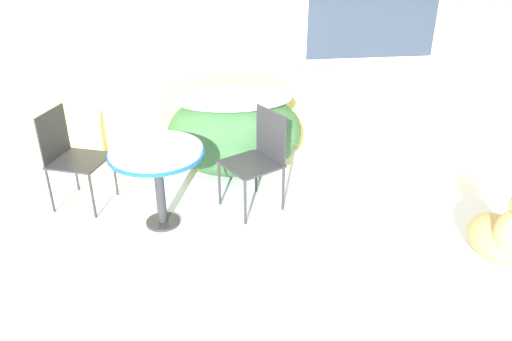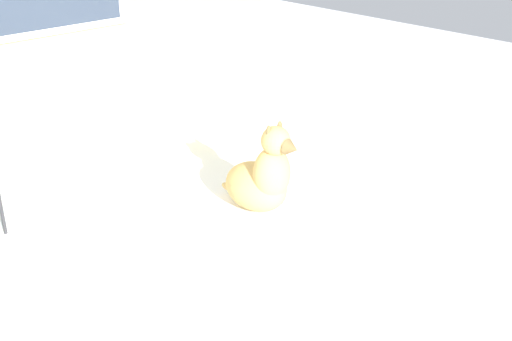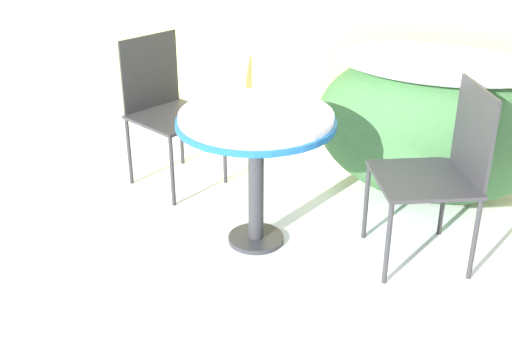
% 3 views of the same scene
% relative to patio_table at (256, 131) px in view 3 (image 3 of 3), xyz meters
% --- Properties ---
extents(shrub_left, '(1.35, 0.90, 0.87)m').
position_rel_patio_table_xyz_m(shrub_left, '(0.71, 0.89, -0.15)').
color(shrub_left, '#386638').
rests_on(shrub_left, ground_plane).
extents(patio_table, '(0.78, 0.78, 0.72)m').
position_rel_patio_table_xyz_m(patio_table, '(0.00, 0.00, 0.00)').
color(patio_table, '#2D2D30').
rests_on(patio_table, ground_plane).
extents(patio_chair_near_table, '(0.58, 0.58, 0.89)m').
position_rel_patio_table_xyz_m(patio_chair_near_table, '(-0.80, 0.46, -0.13)').
color(patio_chair_near_table, '#2D2D30').
rests_on(patio_chair_near_table, ground_plane).
extents(patio_chair_far_side, '(0.61, 0.61, 0.89)m').
position_rel_patio_table_xyz_m(patio_chair_far_side, '(0.86, 0.22, -0.13)').
color(patio_chair_far_side, '#2D2D30').
rests_on(patio_chair_far_side, ground_plane).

